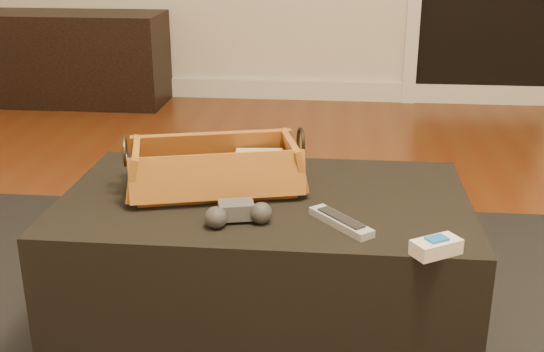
# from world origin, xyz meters

# --- Properties ---
(floor) EXTENTS (5.00, 5.50, 0.01)m
(floor) POSITION_xyz_m (0.00, 0.00, -0.01)
(floor) COLOR brown
(floor) RESTS_ON ground
(baseboard) EXTENTS (5.00, 0.04, 0.12)m
(baseboard) POSITION_xyz_m (0.00, 2.73, 0.06)
(baseboard) COLOR white
(baseboard) RESTS_ON floor
(media_cabinet) EXTENTS (1.43, 0.45, 0.56)m
(media_cabinet) POSITION_xyz_m (-1.39, 2.51, 0.28)
(media_cabinet) COLOR black
(media_cabinet) RESTS_ON floor
(ottoman) EXTENTS (1.00, 0.60, 0.42)m
(ottoman) POSITION_xyz_m (0.24, -0.02, 0.22)
(ottoman) COLOR black
(ottoman) RESTS_ON area_rug
(tv_remote) EXTENTS (0.23, 0.13, 0.02)m
(tv_remote) POSITION_xyz_m (0.09, -0.01, 0.46)
(tv_remote) COLOR black
(tv_remote) RESTS_ON wicker_basket
(cloth_bundle) EXTENTS (0.13, 0.09, 0.07)m
(cloth_bundle) POSITION_xyz_m (0.21, 0.07, 0.48)
(cloth_bundle) COLOR tan
(cloth_bundle) RESTS_ON wicker_basket
(wicker_basket) EXTENTS (0.48, 0.33, 0.15)m
(wicker_basket) POSITION_xyz_m (0.11, 0.01, 0.48)
(wicker_basket) COLOR #955021
(wicker_basket) RESTS_ON ottoman
(game_controller) EXTENTS (0.16, 0.11, 0.05)m
(game_controller) POSITION_xyz_m (0.20, -0.19, 0.46)
(game_controller) COLOR #3E3E41
(game_controller) RESTS_ON ottoman
(silver_remote) EXTENTS (0.15, 0.17, 0.02)m
(silver_remote) POSITION_xyz_m (0.43, -0.18, 0.44)
(silver_remote) COLOR #AAADB1
(silver_remote) RESTS_ON ottoman
(cream_gadget) EXTENTS (0.11, 0.10, 0.04)m
(cream_gadget) POSITION_xyz_m (0.62, -0.30, 0.45)
(cream_gadget) COLOR silver
(cream_gadget) RESTS_ON ottoman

